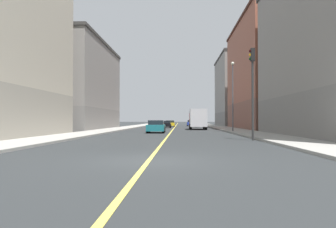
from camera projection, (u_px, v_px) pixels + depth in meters
ground_plane at (149, 161)px, 11.18m from camera, size 400.00×400.00×0.00m
sidewalk_left at (218, 127)px, 59.81m from camera, size 3.50×168.00×0.15m
sidewalk_right at (131, 127)px, 60.47m from camera, size 3.50×168.00×0.15m
lane_center_stripe at (175, 127)px, 60.14m from camera, size 0.16×154.00×0.01m
building_left_mid at (273, 75)px, 48.59m from camera, size 10.97×22.58×16.72m
building_left_far at (242, 91)px, 72.62m from camera, size 10.97×19.13×16.01m
building_right_midblock at (71, 86)px, 47.53m from camera, size 10.97×21.42×13.00m
traffic_light_left_near at (252, 81)px, 22.08m from camera, size 0.40×0.32×6.49m
street_lamp_left_near at (233, 90)px, 36.49m from camera, size 0.36×0.36×8.04m
car_yellow at (170, 124)px, 65.11m from camera, size 2.01×4.12×1.30m
car_teal at (156, 127)px, 34.83m from camera, size 1.98×3.94×1.39m
car_orange at (161, 123)px, 76.58m from camera, size 1.94×4.00×1.21m
car_silver at (195, 124)px, 61.96m from camera, size 1.92×4.62×1.37m
car_black at (166, 124)px, 56.08m from camera, size 1.87×4.08×1.28m
car_blue at (191, 123)px, 72.39m from camera, size 1.96×4.54×1.35m
box_truck at (198, 119)px, 46.55m from camera, size 2.46×6.54×2.99m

